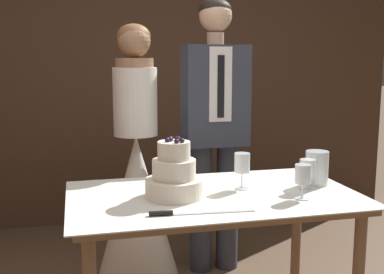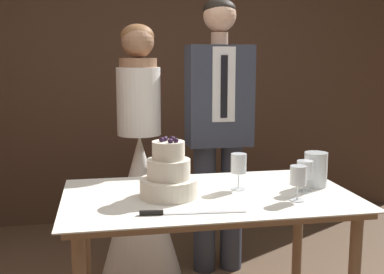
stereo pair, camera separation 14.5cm
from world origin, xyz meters
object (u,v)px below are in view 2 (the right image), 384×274
Objects in this scene: tiered_cake at (169,176)px; wine_glass_near at (305,170)px; groom at (219,122)px; cake_knife at (172,213)px; bride at (140,187)px; wine_glass_far at (298,176)px; hurricane_candle at (316,170)px; cake_table at (209,213)px; wine_glass_middle at (239,164)px.

wine_glass_near is (0.67, -0.04, 0.01)m from tiered_cake.
groom reaches higher than wine_glass_near.
bride is at bearing 96.89° from cake_knife.
cake_knife is 0.61m from wine_glass_far.
hurricane_candle is 0.90m from groom.
wine_glass_far is at bearing -124.67° from wine_glass_near.
wine_glass_middle is at bearing 18.18° from cake_table.
bride is 0.67m from groom.
tiered_cake is 1.76× the size of wine_glass_far.
wine_glass_near is 0.85× the size of wine_glass_middle.
cake_table is 0.76× the size of groom.
cake_table is 7.85× the size of hurricane_candle.
groom is (-0.11, 1.05, 0.12)m from wine_glass_far.
hurricane_candle is (0.40, -0.02, -0.04)m from wine_glass_middle.
wine_glass_middle is at bearing 177.69° from hurricane_candle.
wine_glass_middle is at bearing -96.95° from groom.
tiered_cake is at bearing -117.49° from groom.
cake_table is 8.93× the size of wine_glass_near.
hurricane_candle is at bearing -70.15° from groom.
tiered_cake is 1.58× the size of wine_glass_middle.
cake_table is at bearing -176.23° from hurricane_candle.
groom reaches higher than wine_glass_middle.
wine_glass_near is 0.09× the size of groom.
bride reaches higher than cake_knife.
tiered_cake reaches higher than wine_glass_near.
cake_knife is 2.47× the size of wine_glass_middle.
cake_knife is (-0.02, -0.26, -0.10)m from tiered_cake.
hurricane_candle is at bearing -2.31° from wine_glass_middle.
tiered_cake is 0.28m from cake_knife.
tiered_cake is 0.16× the size of groom.
wine_glass_middle reaches higher than wine_glass_far.
groom is at bearing 62.51° from tiered_cake.
bride reaches higher than wine_glass_near.
wine_glass_middle reaches higher than hurricane_candle.
tiered_cake is at bearing 89.88° from cake_knife.
wine_glass_near is at bearing -17.99° from wine_glass_middle.
wine_glass_near is at bearing 55.33° from wine_glass_far.
cake_table is at bearing -73.28° from bride.
tiered_cake reaches higher than wine_glass_far.
cake_knife is at bearing -129.11° from cake_table.
bride is at bearing 94.33° from tiered_cake.
bride is at bearing 128.48° from wine_glass_near.
hurricane_candle is at bearing 25.92° from cake_knife.
cake_table is 4.82× the size of tiered_cake.
wine_glass_middle reaches higher than cake_table.
tiered_cake is 1.85× the size of wine_glass_near.
wine_glass_middle reaches higher than wine_glass_near.
hurricane_candle is at bearing 40.97° from wine_glass_near.
hurricane_candle is at bearing -45.33° from bride.
bride is at bearing 179.95° from groom.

